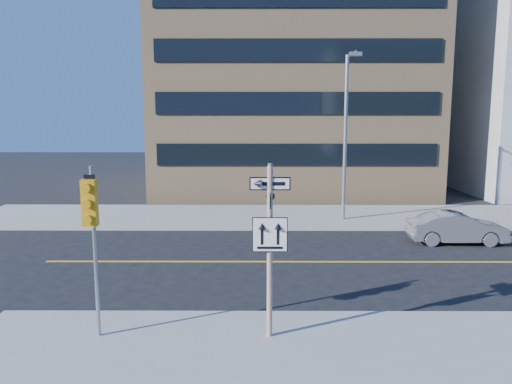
{
  "coord_description": "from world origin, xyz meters",
  "views": [
    {
      "loc": [
        -0.26,
        -13.55,
        5.24
      ],
      "look_at": [
        -0.34,
        4.0,
        2.57
      ],
      "focal_mm": 35.0,
      "sensor_mm": 36.0,
      "label": 1
    }
  ],
  "objects_px": {
    "sign_pole": "(270,241)",
    "streetlight_a": "(346,126)",
    "parked_car_b": "(457,228)",
    "traffic_signal": "(91,217)"
  },
  "relations": [
    {
      "from": "sign_pole",
      "to": "streetlight_a",
      "type": "distance_m",
      "value": 14.05
    },
    {
      "from": "sign_pole",
      "to": "streetlight_a",
      "type": "xyz_separation_m",
      "value": [
        4.0,
        13.27,
        2.32
      ]
    },
    {
      "from": "parked_car_b",
      "to": "streetlight_a",
      "type": "distance_m",
      "value": 7.0
    },
    {
      "from": "traffic_signal",
      "to": "streetlight_a",
      "type": "bearing_deg",
      "value": 59.2
    },
    {
      "from": "parked_car_b",
      "to": "streetlight_a",
      "type": "height_order",
      "value": "streetlight_a"
    },
    {
      "from": "sign_pole",
      "to": "streetlight_a",
      "type": "relative_size",
      "value": 0.51
    },
    {
      "from": "parked_car_b",
      "to": "traffic_signal",
      "type": "bearing_deg",
      "value": 129.23
    },
    {
      "from": "parked_car_b",
      "to": "streetlight_a",
      "type": "xyz_separation_m",
      "value": [
        -4.01,
        4.02,
        4.1
      ]
    },
    {
      "from": "sign_pole",
      "to": "parked_car_b",
      "type": "bearing_deg",
      "value": 49.13
    },
    {
      "from": "sign_pole",
      "to": "traffic_signal",
      "type": "distance_m",
      "value": 4.05
    }
  ]
}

